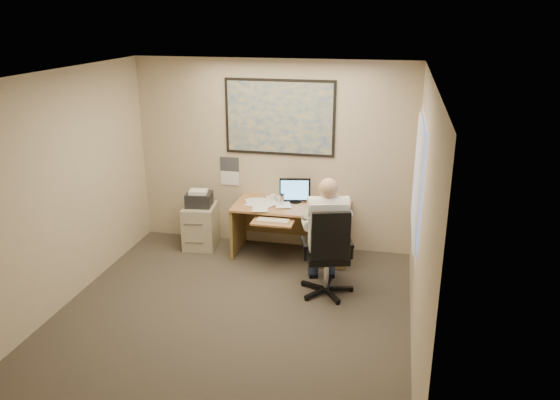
% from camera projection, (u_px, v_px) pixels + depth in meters
% --- Properties ---
extents(room_shell, '(4.00, 4.50, 2.70)m').
position_uv_depth(room_shell, '(225.00, 208.00, 5.69)').
color(room_shell, '#3A342D').
rests_on(room_shell, ground).
extents(desk, '(1.60, 0.97, 1.09)m').
position_uv_depth(desk, '(315.00, 228.00, 7.60)').
color(desk, '#B47C4D').
rests_on(desk, ground).
extents(world_map, '(1.56, 0.03, 1.06)m').
position_uv_depth(world_map, '(279.00, 118.00, 7.55)').
color(world_map, '#1E4C93').
rests_on(world_map, room_shell).
extents(wall_calendar, '(0.28, 0.01, 0.42)m').
position_uv_depth(wall_calendar, '(230.00, 171.00, 7.98)').
color(wall_calendar, white).
rests_on(wall_calendar, room_shell).
extents(window_blinds, '(0.06, 1.40, 1.30)m').
position_uv_depth(window_blinds, '(418.00, 180.00, 5.97)').
color(window_blinds, beige).
rests_on(window_blinds, room_shell).
extents(filing_cabinet, '(0.51, 0.59, 0.87)m').
position_uv_depth(filing_cabinet, '(200.00, 222.00, 7.98)').
color(filing_cabinet, '#B0A88D').
rests_on(filing_cabinet, ground).
extents(office_chair, '(0.85, 0.85, 1.15)m').
position_uv_depth(office_chair, '(325.00, 269.00, 6.60)').
color(office_chair, black).
rests_on(office_chair, ground).
extents(person, '(0.82, 1.01, 1.46)m').
position_uv_depth(person, '(328.00, 237.00, 6.55)').
color(person, white).
rests_on(person, office_chair).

